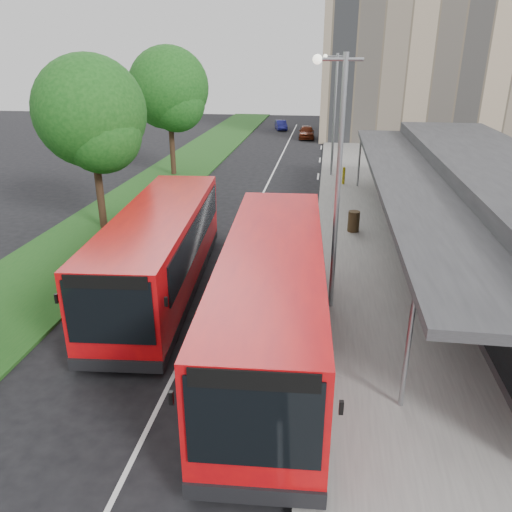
{
  "coord_description": "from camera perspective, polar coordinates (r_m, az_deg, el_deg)",
  "views": [
    {
      "loc": [
        3.79,
        -13.3,
        8.09
      ],
      "look_at": [
        1.53,
        2.78,
        1.5
      ],
      "focal_mm": 35.0,
      "sensor_mm": 36.0,
      "label": 1
    }
  ],
  "objects": [
    {
      "name": "ground",
      "position": [
        16.02,
        -6.89,
        -8.42
      ],
      "size": [
        120.0,
        120.0,
        0.0
      ],
      "primitive_type": "plane",
      "color": "black",
      "rests_on": "ground"
    },
    {
      "name": "pavement",
      "position": [
        34.32,
        11.58,
        8.13
      ],
      "size": [
        5.0,
        80.0,
        0.15
      ],
      "primitive_type": "cube",
      "color": "slate",
      "rests_on": "ground"
    },
    {
      "name": "tree_far",
      "position": [
        36.09,
        -9.92,
        17.87
      ],
      "size": [
        5.42,
        5.42,
        8.71
      ],
      "color": "black",
      "rests_on": "ground"
    },
    {
      "name": "bus_second",
      "position": [
        18.09,
        -10.84,
        0.56
      ],
      "size": [
        3.58,
        10.99,
        3.06
      ],
      "rotation": [
        0.0,
        0.0,
        0.08
      ],
      "color": "red",
      "rests_on": "ground"
    },
    {
      "name": "car_near",
      "position": [
        53.08,
        5.79,
        13.93
      ],
      "size": [
        1.74,
        3.95,
        1.32
      ],
      "primitive_type": "imported",
      "rotation": [
        0.0,
        0.0,
        0.05
      ],
      "color": "#5B1E0D",
      "rests_on": "ground"
    },
    {
      "name": "tree_mid",
      "position": [
        24.98,
        -18.29,
        14.61
      ],
      "size": [
        5.11,
        5.11,
        8.21
      ],
      "color": "black",
      "rests_on": "ground"
    },
    {
      "name": "lane_centre_line",
      "position": [
        29.67,
        0.36,
        6.28
      ],
      "size": [
        0.12,
        70.0,
        0.01
      ],
      "primitive_type": "cube",
      "color": "silver",
      "rests_on": "ground"
    },
    {
      "name": "station_building",
      "position": [
        23.24,
        25.48,
        4.83
      ],
      "size": [
        7.7,
        26.0,
        4.0
      ],
      "color": "#2C2C2F",
      "rests_on": "ground"
    },
    {
      "name": "lamp_post_near",
      "position": [
        15.67,
        9.13,
        9.38
      ],
      "size": [
        1.44,
        0.28,
        8.0
      ],
      "color": "gray",
      "rests_on": "pavement"
    },
    {
      "name": "litter_bin",
      "position": [
        24.41,
        11.1,
        3.91
      ],
      "size": [
        0.58,
        0.58,
        0.99
      ],
      "primitive_type": "cylinder",
      "rotation": [
        0.0,
        0.0,
        -0.05
      ],
      "color": "#3A2B18",
      "rests_on": "pavement"
    },
    {
      "name": "car_far",
      "position": [
        59.2,
        2.88,
        14.72
      ],
      "size": [
        1.78,
        3.34,
        1.05
      ],
      "primitive_type": "imported",
      "rotation": [
        0.0,
        0.0,
        0.22
      ],
      "color": "navy",
      "rests_on": "ground"
    },
    {
      "name": "grass_verge",
      "position": [
        35.91,
        -9.82,
        8.83
      ],
      "size": [
        5.0,
        80.0,
        0.1
      ],
      "primitive_type": "cube",
      "color": "#1A4B18",
      "rests_on": "ground"
    },
    {
      "name": "bollard",
      "position": [
        33.52,
        9.99,
        9.04
      ],
      "size": [
        0.22,
        0.22,
        1.12
      ],
      "primitive_type": "cylinder",
      "rotation": [
        0.0,
        0.0,
        0.28
      ],
      "color": "yellow",
      "rests_on": "pavement"
    },
    {
      "name": "lamp_post_far",
      "position": [
        35.46,
        8.85,
        16.38
      ],
      "size": [
        1.44,
        0.28,
        8.0
      ],
      "color": "gray",
      "rests_on": "pavement"
    },
    {
      "name": "office_block",
      "position": [
        56.24,
        19.94,
        21.82
      ],
      "size": [
        22.0,
        12.0,
        18.0
      ],
      "primitive_type": "cube",
      "color": "tan",
      "rests_on": "ground"
    },
    {
      "name": "kerb_dashes",
      "position": [
        33.3,
        6.98,
        7.87
      ],
      "size": [
        0.12,
        56.0,
        0.01
      ],
      "color": "silver",
      "rests_on": "ground"
    },
    {
      "name": "bus_main",
      "position": [
        14.16,
        1.86,
        -4.93
      ],
      "size": [
        3.49,
        11.56,
        3.24
      ],
      "rotation": [
        0.0,
        0.0,
        0.05
      ],
      "color": "red",
      "rests_on": "ground"
    }
  ]
}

